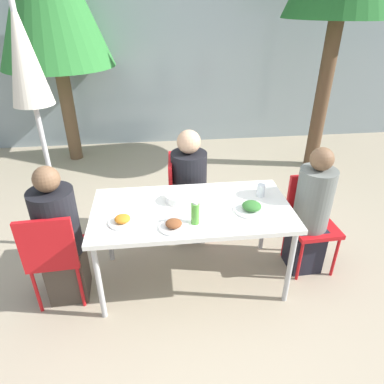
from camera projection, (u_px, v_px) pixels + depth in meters
The scene contains 16 objects.
ground_plane at pixel (192, 278), 3.16m from camera, with size 24.00×24.00×0.00m, color tan.
building_facade at pixel (166, 52), 5.57m from camera, with size 10.00×0.20×3.00m.
dining_table at pixel (192, 214), 2.82m from camera, with size 1.63×0.82×0.76m.
chair_left at pixel (53, 252), 2.67m from camera, with size 0.42×0.42×0.89m.
person_left at pixel (60, 240), 2.72m from camera, with size 0.34×0.34×1.21m.
chair_right at pixel (311, 215), 3.13m from camera, with size 0.42×0.42×0.89m.
person_right at pixel (311, 215), 3.02m from camera, with size 0.31×0.31×1.22m.
chair_far at pixel (181, 191), 3.52m from camera, with size 0.43×0.43×0.89m.
person_far at pixel (189, 190), 3.46m from camera, with size 0.35×0.35×1.19m.
closed_umbrella at pixel (28, 74), 2.74m from camera, with size 0.36×0.36×2.27m.
plate_0 at pixel (123, 220), 2.59m from camera, with size 0.22×0.22×0.06m.
plate_1 at pixel (252, 208), 2.74m from camera, with size 0.28×0.28×0.08m.
plate_2 at pixel (174, 225), 2.54m from camera, with size 0.22×0.22×0.06m.
bottle at pixel (195, 213), 2.56m from camera, with size 0.06×0.06×0.19m.
drinking_cup at pixel (261, 190), 2.93m from camera, with size 0.07×0.07×0.11m.
salad_bowl at pixel (177, 198), 2.87m from camera, with size 0.19×0.19×0.06m.
Camera 1 is at (-0.27, -2.35, 2.24)m, focal length 32.00 mm.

